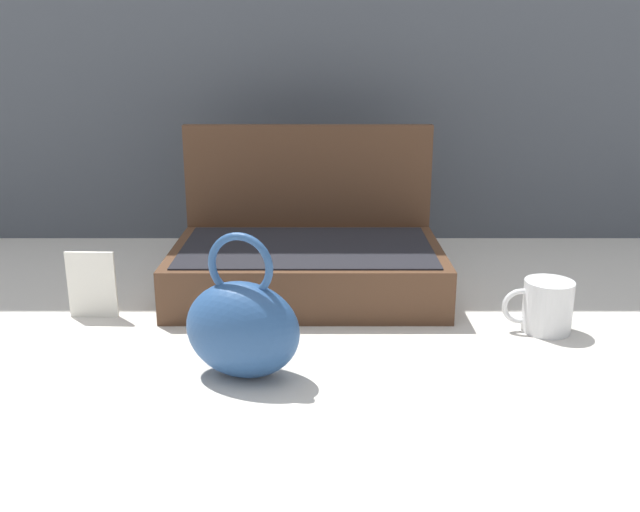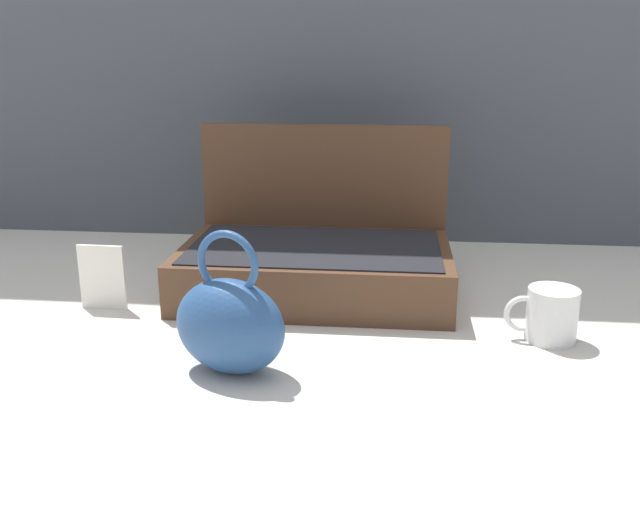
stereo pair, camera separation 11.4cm
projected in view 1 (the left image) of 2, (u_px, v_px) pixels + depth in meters
ground_plane at (335, 322)px, 1.20m from camera, size 6.00×6.00×0.00m
open_suitcase at (307, 256)px, 1.34m from camera, size 0.51×0.33×0.30m
teal_pouch_handbag at (242, 327)px, 0.98m from camera, size 0.19×0.14×0.21m
coffee_mug at (545, 306)px, 1.15m from camera, size 0.12×0.08×0.09m
info_card_left at (91, 285)px, 1.21m from camera, size 0.08×0.01×0.12m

